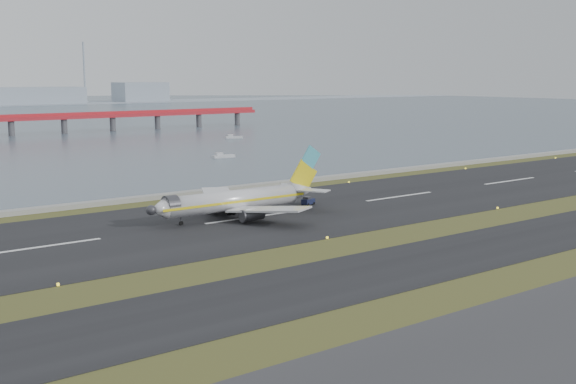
{
  "coord_description": "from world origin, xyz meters",
  "views": [
    {
      "loc": [
        -75.15,
        -81.43,
        26.62
      ],
      "look_at": [
        2.82,
        22.0,
        5.73
      ],
      "focal_mm": 45.0,
      "sensor_mm": 36.0,
      "label": 1
    }
  ],
  "objects": [
    {
      "name": "runway_strip",
      "position": [
        0.0,
        30.0,
        0.05
      ],
      "size": [
        1000.0,
        45.0,
        0.1
      ],
      "primitive_type": "cube",
      "color": "black",
      "rests_on": "ground"
    },
    {
      "name": "workboat_far",
      "position": [
        92.92,
        180.68,
        0.56
      ],
      "size": [
        7.69,
        4.56,
        1.78
      ],
      "rotation": [
        0.0,
        0.0,
        -0.33
      ],
      "color": "silver",
      "rests_on": "ground"
    },
    {
      "name": "airliner",
      "position": [
        -1.58,
        31.52,
        3.46
      ],
      "size": [
        38.52,
        32.89,
        12.8
      ],
      "color": "silver",
      "rests_on": "ground"
    },
    {
      "name": "pushback_tug",
      "position": [
        17.2,
        34.14,
        0.88
      ],
      "size": [
        3.14,
        2.28,
        1.81
      ],
      "rotation": [
        0.0,
        0.0,
        0.26
      ],
      "color": "#141A38",
      "rests_on": "ground"
    },
    {
      "name": "workboat_near",
      "position": [
        49.83,
        120.01,
        0.57
      ],
      "size": [
        7.68,
        3.32,
        1.81
      ],
      "rotation": [
        0.0,
        0.0,
        -0.14
      ],
      "color": "silver",
      "rests_on": "ground"
    },
    {
      "name": "seawall",
      "position": [
        0.0,
        60.0,
        0.5
      ],
      "size": [
        1000.0,
        2.5,
        1.0
      ],
      "primitive_type": "cube",
      "color": "gray",
      "rests_on": "ground"
    },
    {
      "name": "ground",
      "position": [
        0.0,
        0.0,
        0.0
      ],
      "size": [
        1000.0,
        1000.0,
        0.0
      ],
      "primitive_type": "plane",
      "color": "#334318",
      "rests_on": "ground"
    },
    {
      "name": "taxiway_strip",
      "position": [
        0.0,
        -12.0,
        0.05
      ],
      "size": [
        1000.0,
        18.0,
        0.1
      ],
      "primitive_type": "cube",
      "color": "black",
      "rests_on": "ground"
    },
    {
      "name": "red_pier",
      "position": [
        20.0,
        250.0,
        7.28
      ],
      "size": [
        260.0,
        5.0,
        10.2
      ],
      "color": "#AE1D27",
      "rests_on": "ground"
    }
  ]
}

